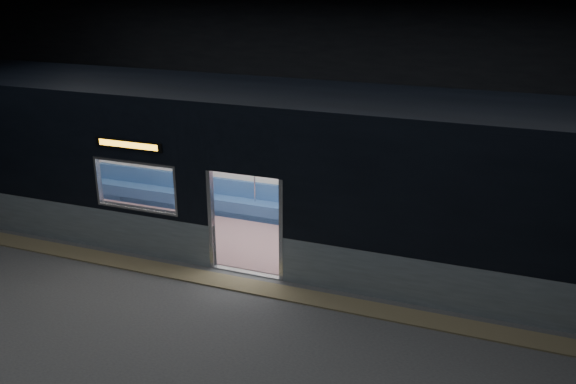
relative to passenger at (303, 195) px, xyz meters
The scene contains 7 objects.
station_floor 3.65m from the passenger, 94.57° to the right, with size 24.00×14.00×0.01m, color #47494C.
station_envelope 4.56m from the passenger, 94.57° to the right, with size 24.00×14.00×5.00m.
tactile_strip 3.11m from the passenger, 95.40° to the right, with size 22.80×0.50×0.03m, color #8C7F59.
metro_car 1.47m from the passenger, 105.84° to the right, with size 18.00×3.04×3.35m.
passenger is the anchor object (origin of this frame).
handbag 0.27m from the passenger, 93.63° to the right, with size 0.26×0.22×0.13m, color black.
transit_map 3.86m from the passenger, ahead, with size 0.99×0.03×0.64m, color white.
Camera 1 is at (4.54, -8.66, 5.63)m, focal length 38.00 mm.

